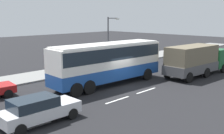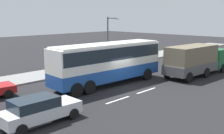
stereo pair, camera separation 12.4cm
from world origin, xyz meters
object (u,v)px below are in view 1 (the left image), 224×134
Objects in this scene: cargo_truck at (196,59)px; pedestrian_near_curb at (91,58)px; coach_bus at (108,59)px; car_silver_hatch at (38,109)px; street_lamp at (110,37)px; pedestrian_at_crossing at (104,56)px.

cargo_truck is 11.56m from pedestrian_near_curb.
cargo_truck is (8.69, -3.80, -0.58)m from coach_bus.
pedestrian_near_curb is (12.58, 9.97, 0.33)m from car_silver_hatch.
cargo_truck is 1.50× the size of street_lamp.
coach_bus is at bearing 170.63° from pedestrian_near_curb.
coach_bus is 1.29× the size of cargo_truck.
car_silver_hatch is (-8.79, -3.30, -1.43)m from coach_bus.
cargo_truck is 10.26m from street_lamp.
street_lamp is (-2.49, 9.79, 1.84)m from cargo_truck.
street_lamp reaches higher than car_silver_hatch.
cargo_truck is at bearing -134.66° from pedestrian_near_curb.
cargo_truck reaches higher than pedestrian_near_curb.
street_lamp is (0.31, -0.69, 2.33)m from pedestrian_at_crossing.
coach_bus is 1.94× the size of street_lamp.
coach_bus is 9.49m from car_silver_hatch.
pedestrian_at_crossing is (-2.80, 10.47, -0.49)m from cargo_truck.
coach_bus is 2.41× the size of car_silver_hatch.
car_silver_hatch is at bearing -177.47° from cargo_truck.
car_silver_hatch is 16.05m from pedestrian_near_curb.
street_lamp reaches higher than cargo_truck.
pedestrian_near_curb is (-4.90, 10.46, -0.51)m from cargo_truck.
coach_bus is 8.71m from street_lamp.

